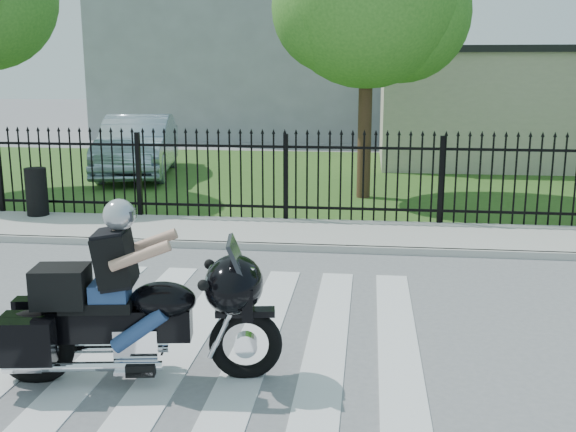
# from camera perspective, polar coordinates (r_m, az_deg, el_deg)

# --- Properties ---
(ground) EXTENTS (120.00, 120.00, 0.00)m
(ground) POSITION_cam_1_polar(r_m,az_deg,el_deg) (7.81, -5.72, -10.58)
(ground) COLOR slate
(ground) RESTS_ON ground
(crosswalk) EXTENTS (5.00, 5.50, 0.01)m
(crosswalk) POSITION_cam_1_polar(r_m,az_deg,el_deg) (7.81, -5.72, -10.54)
(crosswalk) COLOR silver
(crosswalk) RESTS_ON ground
(sidewalk) EXTENTS (40.00, 2.00, 0.12)m
(sidewalk) POSITION_cam_1_polar(r_m,az_deg,el_deg) (12.48, -0.75, -1.45)
(sidewalk) COLOR #ADAAA3
(sidewalk) RESTS_ON ground
(curb) EXTENTS (40.00, 0.12, 0.12)m
(curb) POSITION_cam_1_polar(r_m,az_deg,el_deg) (11.52, -1.42, -2.63)
(curb) COLOR #ADAAA3
(curb) RESTS_ON ground
(grass_strip) EXTENTS (40.00, 12.00, 0.02)m
(grass_strip) POSITION_cam_1_polar(r_m,az_deg,el_deg) (19.32, 2.02, 3.32)
(grass_strip) COLOR #31571D
(grass_strip) RESTS_ON ground
(iron_fence) EXTENTS (26.00, 0.04, 1.80)m
(iron_fence) POSITION_cam_1_polar(r_m,az_deg,el_deg) (13.29, -0.19, 3.10)
(iron_fence) COLOR black
(iron_fence) RESTS_ON ground
(building_low) EXTENTS (10.00, 6.00, 3.50)m
(building_low) POSITION_cam_1_polar(r_m,az_deg,el_deg) (23.67, 20.27, 8.47)
(building_low) COLOR beige
(building_low) RESTS_ON ground
(building_low_roof) EXTENTS (10.20, 6.20, 0.20)m
(building_low_roof) POSITION_cam_1_polar(r_m,az_deg,el_deg) (23.64, 20.61, 12.94)
(building_low_roof) COLOR black
(building_low_roof) RESTS_ON building_low
(building_tall) EXTENTS (15.00, 10.00, 12.00)m
(building_tall) POSITION_cam_1_polar(r_m,az_deg,el_deg) (33.47, -1.10, 17.42)
(building_tall) COLOR #96989E
(building_tall) RESTS_ON ground
(motorcycle_rider) EXTENTS (2.82, 1.17, 1.87)m
(motorcycle_rider) POSITION_cam_1_polar(r_m,az_deg,el_deg) (6.82, -13.23, -7.44)
(motorcycle_rider) COLOR black
(motorcycle_rider) RESTS_ON ground
(parked_car) EXTENTS (2.78, 5.48, 1.72)m
(parked_car) POSITION_cam_1_polar(r_m,az_deg,el_deg) (19.93, -12.59, 5.84)
(parked_car) COLOR #8EA3B3
(parked_car) RESTS_ON grass_strip
(litter_bin) EXTENTS (0.45, 0.45, 0.97)m
(litter_bin) POSITION_cam_1_polar(r_m,az_deg,el_deg) (14.57, -20.51, 1.94)
(litter_bin) COLOR black
(litter_bin) RESTS_ON sidewalk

